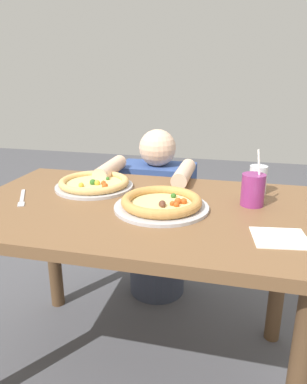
% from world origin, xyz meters
% --- Properties ---
extents(ground_plane, '(8.00, 8.00, 0.00)m').
position_xyz_m(ground_plane, '(0.00, 0.00, 0.00)').
color(ground_plane, '#4C4C51').
extents(dining_table, '(1.29, 0.79, 0.75)m').
position_xyz_m(dining_table, '(0.00, 0.00, 0.63)').
color(dining_table, brown).
rests_on(dining_table, ground).
extents(pizza_near, '(0.34, 0.34, 0.05)m').
position_xyz_m(pizza_near, '(0.09, -0.02, 0.77)').
color(pizza_near, '#B7B7BC').
rests_on(pizza_near, dining_table).
extents(pizza_far, '(0.33, 0.33, 0.04)m').
position_xyz_m(pizza_far, '(-0.24, 0.16, 0.77)').
color(pizza_far, '#B7B7BC').
rests_on(pizza_far, dining_table).
extents(drink_cup_colored, '(0.09, 0.09, 0.21)m').
position_xyz_m(drink_cup_colored, '(0.41, 0.10, 0.81)').
color(drink_cup_colored, '#8C2D72').
rests_on(drink_cup_colored, dining_table).
extents(water_cup_clear, '(0.07, 0.07, 0.11)m').
position_xyz_m(water_cup_clear, '(0.43, 0.25, 0.81)').
color(water_cup_clear, silver).
rests_on(water_cup_clear, dining_table).
extents(paper_napkin, '(0.18, 0.17, 0.00)m').
position_xyz_m(paper_napkin, '(0.49, -0.17, 0.75)').
color(paper_napkin, white).
rests_on(paper_napkin, dining_table).
extents(fork, '(0.12, 0.18, 0.00)m').
position_xyz_m(fork, '(-0.46, -0.04, 0.75)').
color(fork, silver).
rests_on(fork, dining_table).
extents(diner_seated, '(0.42, 0.53, 0.94)m').
position_xyz_m(diner_seated, '(-0.07, 0.58, 0.42)').
color(diner_seated, '#333847').
rests_on(diner_seated, ground).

